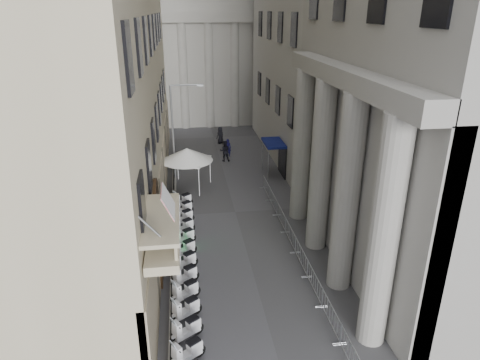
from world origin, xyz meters
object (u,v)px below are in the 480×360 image
(security_tent, at_px, (181,153))
(pedestrian_a, at_px, (228,148))
(pedestrian_b, at_px, (225,151))
(info_kiosk, at_px, (175,238))
(street_lamp, at_px, (176,126))

(security_tent, xyz_separation_m, pedestrian_a, (4.44, 6.66, -1.87))
(pedestrian_a, bearing_deg, pedestrian_b, 80.62)
(info_kiosk, bearing_deg, pedestrian_b, 64.31)
(security_tent, relative_size, street_lamp, 0.51)
(street_lamp, relative_size, pedestrian_b, 4.04)
(security_tent, distance_m, pedestrian_a, 8.22)
(pedestrian_a, height_order, pedestrian_b, pedestrian_b)
(security_tent, relative_size, info_kiosk, 2.01)
(info_kiosk, xyz_separation_m, pedestrian_a, (5.03, 17.30, -0.14))
(pedestrian_a, bearing_deg, info_kiosk, 82.20)
(street_lamp, distance_m, pedestrian_a, 8.50)
(security_tent, height_order, pedestrian_a, security_tent)
(security_tent, distance_m, info_kiosk, 10.80)
(security_tent, xyz_separation_m, pedestrian_b, (4.02, 5.38, -1.76))
(info_kiosk, bearing_deg, security_tent, 77.20)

